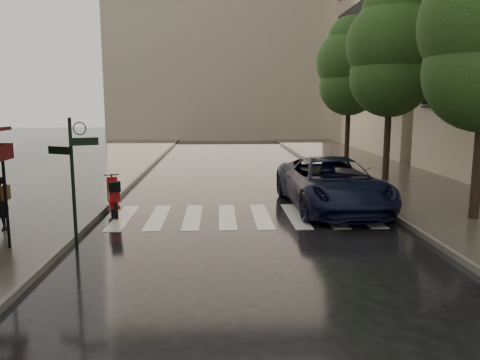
{
  "coord_description": "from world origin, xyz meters",
  "views": [
    {
      "loc": [
        2.19,
        -7.91,
        3.42
      ],
      "look_at": [
        2.76,
        4.36,
        1.4
      ],
      "focal_mm": 35.0,
      "sensor_mm": 36.0,
      "label": 1
    }
  ],
  "objects": [
    {
      "name": "signpost",
      "position": [
        -1.19,
        3.0,
        1.83
      ],
      "size": [
        1.17,
        0.29,
        3.1
      ],
      "color": "black",
      "rests_on": "ground"
    },
    {
      "name": "tree_mid",
      "position": [
        9.5,
        12.0,
        5.59
      ],
      "size": [
        3.8,
        3.8,
        8.34
      ],
      "color": "black",
      "rests_on": "sidewalk_far"
    },
    {
      "name": "backdrop_building",
      "position": [
        3.0,
        38.0,
        10.0
      ],
      "size": [
        22.0,
        6.0,
        20.0
      ],
      "primitive_type": "cube",
      "color": "tan",
      "rests_on": "ground"
    },
    {
      "name": "crosswalk",
      "position": [
        2.98,
        6.0,
        0.01
      ],
      "size": [
        7.85,
        3.2,
        0.01
      ],
      "color": "silver",
      "rests_on": "ground"
    },
    {
      "name": "ground",
      "position": [
        0.0,
        0.0,
        0.0
      ],
      "size": [
        120.0,
        120.0,
        0.0
      ],
      "primitive_type": "plane",
      "color": "black",
      "rests_on": "ground"
    },
    {
      "name": "sidewalk_far",
      "position": [
        10.25,
        12.0,
        0.06
      ],
      "size": [
        5.5,
        60.0,
        0.12
      ],
      "primitive_type": "cube",
      "color": "#38332D",
      "rests_on": "ground"
    },
    {
      "name": "haussmann_far",
      "position": [
        16.5,
        26.0,
        9.25
      ],
      "size": [
        8.0,
        16.0,
        18.5
      ],
      "primitive_type": "cube",
      "color": "tan",
      "rests_on": "ground"
    },
    {
      "name": "tree_far",
      "position": [
        9.7,
        19.0,
        5.46
      ],
      "size": [
        3.8,
        3.8,
        8.16
      ],
      "color": "black",
      "rests_on": "sidewalk_far"
    },
    {
      "name": "parked_car",
      "position": [
        5.89,
        6.97,
        0.83
      ],
      "size": [
        3.09,
        6.13,
        1.66
      ],
      "primitive_type": "imported",
      "rotation": [
        0.0,
        0.0,
        0.06
      ],
      "color": "black",
      "rests_on": "ground"
    },
    {
      "name": "curb_near",
      "position": [
        -1.45,
        12.0,
        0.07
      ],
      "size": [
        0.12,
        60.0,
        0.16
      ],
      "primitive_type": "cube",
      "color": "#595651",
      "rests_on": "ground"
    },
    {
      "name": "sidewalk_near",
      "position": [
        -4.5,
        12.0,
        0.06
      ],
      "size": [
        6.0,
        60.0,
        0.12
      ],
      "primitive_type": "cube",
      "color": "#38332D",
      "rests_on": "ground"
    },
    {
      "name": "scooter",
      "position": [
        -1.05,
        6.42,
        0.54
      ],
      "size": [
        0.78,
        1.74,
        1.17
      ],
      "rotation": [
        0.0,
        0.0,
        0.29
      ],
      "color": "black",
      "rests_on": "ground"
    },
    {
      "name": "curb_far",
      "position": [
        7.45,
        12.0,
        0.07
      ],
      "size": [
        0.12,
        60.0,
        0.16
      ],
      "primitive_type": "cube",
      "color": "#595651",
      "rests_on": "ground"
    }
  ]
}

